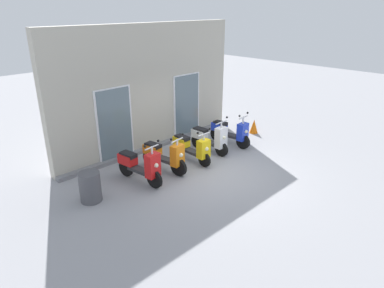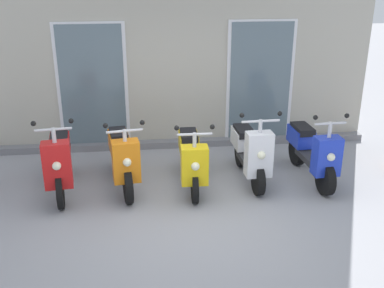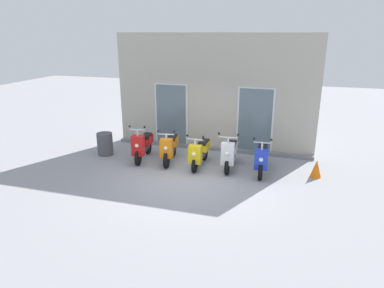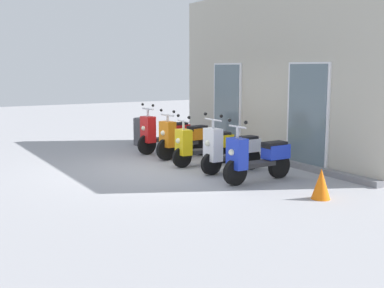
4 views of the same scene
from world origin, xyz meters
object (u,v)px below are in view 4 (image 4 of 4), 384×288
scooter_orange (184,138)px  scooter_yellow (203,144)px  trash_bin (143,132)px  traffic_cone (321,184)px  scooter_red (164,133)px  scooter_blue (257,158)px  scooter_white (230,149)px

scooter_orange → scooter_yellow: (1.04, -0.08, -0.01)m
scooter_orange → scooter_yellow: scooter_orange is taller
scooter_orange → trash_bin: bearing=179.4°
scooter_yellow → traffic_cone: scooter_yellow is taller
scooter_yellow → traffic_cone: (3.48, 0.16, -0.22)m
scooter_red → scooter_blue: bearing=0.3°
scooter_red → traffic_cone: bearing=1.5°
scooter_white → trash_bin: scooter_white is taller
scooter_yellow → scooter_white: bearing=5.1°
scooter_red → scooter_white: size_ratio=1.08×
scooter_red → scooter_yellow: 1.96m
traffic_cone → trash_bin: size_ratio=0.68×
scooter_orange → scooter_blue: 2.95m
traffic_cone → trash_bin: 6.91m
scooter_orange → scooter_yellow: bearing=-4.6°
scooter_red → trash_bin: bearing=176.5°
scooter_orange → trash_bin: 2.39m
scooter_red → scooter_orange: 0.92m
scooter_orange → traffic_cone: scooter_orange is taller
scooter_red → scooter_orange: size_ratio=1.01×
trash_bin → scooter_red: bearing=-3.5°
scooter_white → scooter_yellow: bearing=-174.9°
scooter_yellow → traffic_cone: 3.49m
traffic_cone → scooter_orange: bearing=-179.1°
scooter_white → traffic_cone: size_ratio=2.90×
scooter_orange → trash_bin: size_ratio=2.11×
scooter_red → scooter_yellow: bearing=-0.5°
scooter_orange → traffic_cone: bearing=0.9°
scooter_red → trash_bin: (-1.47, 0.09, -0.13)m
scooter_red → traffic_cone: (5.44, 0.14, -0.25)m
scooter_orange → scooter_blue: size_ratio=1.00×
scooter_yellow → trash_bin: (-3.42, 0.11, -0.09)m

